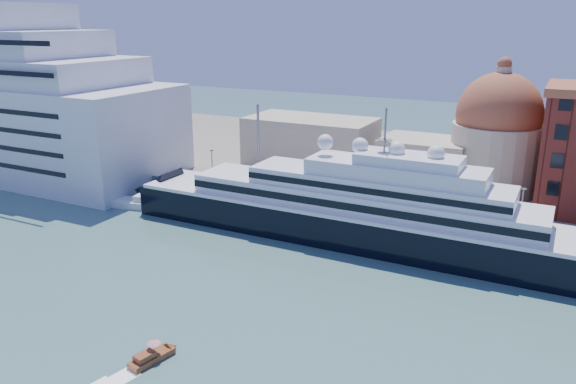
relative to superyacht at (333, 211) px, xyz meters
The scene contains 9 objects.
ground 23.47m from the superyacht, 91.20° to the right, with size 400.00×400.00×0.00m, color #386160.
quay 11.53m from the superyacht, 92.50° to the left, with size 180.00×10.00×2.50m, color gray.
land 52.14m from the superyacht, 90.53° to the left, with size 260.00×72.00×2.00m, color slate.
quay_fence 6.71m from the superyacht, 94.22° to the left, with size 180.00×0.10×1.20m, color slate.
superyacht is the anchor object (origin of this frame).
service_barge 41.56m from the superyacht, behind, with size 13.05×6.60×2.81m.
water_taxi 44.43m from the superyacht, 94.34° to the right, with size 2.91×5.60×2.54m.
church 35.77m from the superyacht, 80.34° to the left, with size 66.00×18.00×25.50m.
lamp_posts 16.90m from the superyacht, 144.81° to the left, with size 120.80×2.40×18.00m.
Camera 1 is at (35.34, -62.34, 36.61)m, focal length 35.00 mm.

